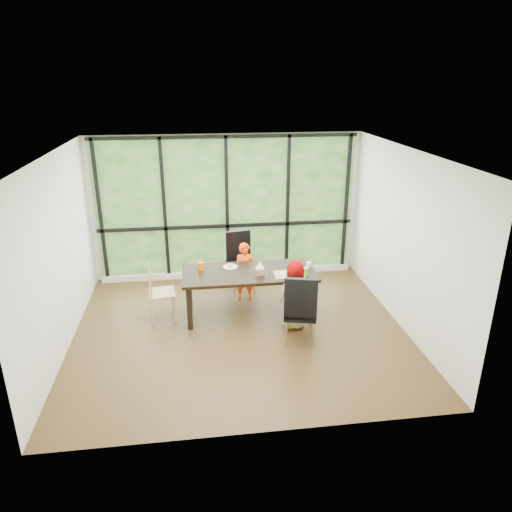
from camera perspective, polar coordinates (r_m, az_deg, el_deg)
The scene contains 23 objects.
ground at distance 7.37m, azimuth -1.94°, elevation -8.91°, with size 5.00×5.00×0.00m, color black.
back_wall at distance 8.94m, azimuth -3.53°, elevation 5.90°, with size 5.00×5.00×0.00m, color silver.
foliage_backdrop at distance 8.92m, azimuth -3.52°, elevation 5.87°, with size 4.80×0.02×2.65m, color #1C461A.
window_mullions at distance 8.88m, azimuth -3.50°, elevation 5.80°, with size 4.80×0.06×2.65m, color black, non-canonical shape.
window_sill at distance 9.27m, azimuth -3.31°, elevation -2.04°, with size 4.80×0.12×0.10m, color silver.
dining_table at distance 7.67m, azimuth -0.84°, elevation -4.48°, with size 2.12×0.93×0.75m, color black.
chair_window_leather at distance 8.43m, azimuth -1.81°, elevation -0.83°, with size 0.46×0.46×1.08m, color black.
chair_interior_leather at distance 6.88m, azimuth 5.38°, elevation -6.21°, with size 0.46×0.46×1.08m, color black.
chair_end_beech at distance 7.64m, azimuth -11.25°, elevation -4.40°, with size 0.42×0.40×0.90m, color tan.
child_toddler at distance 8.11m, azimuth -1.32°, elevation -1.92°, with size 0.37×0.25×1.03m, color #F6430A.
child_older at distance 7.23m, azimuth 4.59°, elevation -4.76°, with size 0.53×0.34×1.08m, color slate.
placemat at distance 7.43m, azimuth 3.99°, elevation -2.20°, with size 0.46×0.34×0.01m, color tan.
plate_far at distance 7.69m, azimuth -3.11°, elevation -1.32°, with size 0.24×0.24×0.01m, color white.
plate_near at distance 7.41m, azimuth 3.81°, elevation -2.23°, with size 0.23×0.23×0.01m, color white.
orange_cup at distance 7.60m, azimuth -6.66°, elevation -1.22°, with size 0.08×0.08×0.13m, color #FF7200.
green_cup at distance 7.37m, azimuth 6.03°, elevation -1.90°, with size 0.09×0.09×0.14m, color #6BD23F.
white_mug at distance 7.73m, azimuth 6.35°, elevation -1.02°, with size 0.08×0.08×0.08m, color white.
tissue_box at distance 7.39m, azimuth 0.48°, elevation -1.83°, with size 0.13×0.13×0.11m, color tan.
crepe_rolls_far at distance 7.68m, azimuth -3.12°, elevation -1.14°, with size 0.10×0.12×0.04m, color tan, non-canonical shape.
crepe_rolls_near at distance 7.40m, azimuth 3.82°, elevation -2.06°, with size 0.15×0.12×0.04m, color tan, non-canonical shape.
straw_white at distance 7.56m, azimuth -6.70°, elevation -0.48°, with size 0.01×0.01×0.20m, color white.
straw_pink at distance 7.33m, azimuth 6.06°, elevation -1.13°, with size 0.01×0.01×0.20m, color pink.
tissue at distance 7.35m, azimuth 0.48°, elevation -1.04°, with size 0.12×0.12×0.11m, color white.
Camera 1 is at (-0.61, -6.36, 3.68)m, focal length 33.21 mm.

